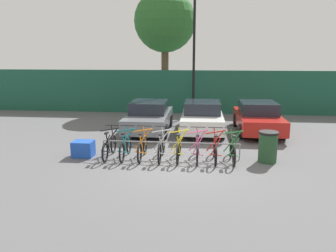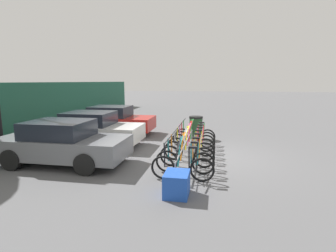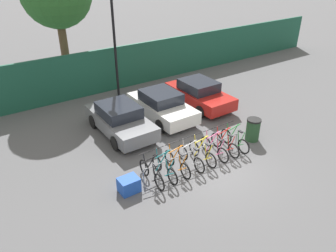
# 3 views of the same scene
# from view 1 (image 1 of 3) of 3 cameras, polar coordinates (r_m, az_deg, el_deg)

# --- Properties ---
(ground_plane) EXTENTS (120.00, 120.00, 0.00)m
(ground_plane) POSITION_cam_1_polar(r_m,az_deg,el_deg) (10.66, 1.99, -6.73)
(ground_plane) COLOR #59595B
(hoarding_wall) EXTENTS (36.00, 0.16, 2.57)m
(hoarding_wall) POSITION_cam_1_polar(r_m,az_deg,el_deg) (19.68, 3.88, 5.94)
(hoarding_wall) COLOR #19513D
(hoarding_wall) RESTS_ON ground
(bike_rack) EXTENTS (4.73, 0.04, 0.57)m
(bike_rack) POSITION_cam_1_polar(r_m,az_deg,el_deg) (11.18, 0.40, -3.13)
(bike_rack) COLOR gray
(bike_rack) RESTS_ON ground
(bicycle_black) EXTENTS (0.68, 1.71, 1.05)m
(bicycle_black) POSITION_cam_1_polar(r_m,az_deg,el_deg) (11.45, -10.17, -3.58)
(bicycle_black) COLOR black
(bicycle_black) RESTS_ON ground
(bicycle_teal) EXTENTS (0.68, 1.71, 1.05)m
(bicycle_teal) POSITION_cam_1_polar(r_m,az_deg,el_deg) (11.31, -7.42, -3.68)
(bicycle_teal) COLOR black
(bicycle_teal) RESTS_ON ground
(bicycle_orange) EXTENTS (0.68, 1.71, 1.05)m
(bicycle_orange) POSITION_cam_1_polar(r_m,az_deg,el_deg) (11.20, -4.49, -3.79)
(bicycle_orange) COLOR black
(bicycle_orange) RESTS_ON ground
(bicycle_silver) EXTENTS (0.68, 1.71, 1.05)m
(bicycle_silver) POSITION_cam_1_polar(r_m,az_deg,el_deg) (11.10, -1.15, -3.89)
(bicycle_silver) COLOR black
(bicycle_silver) RESTS_ON ground
(bicycle_yellow) EXTENTS (0.68, 1.71, 1.05)m
(bicycle_yellow) POSITION_cam_1_polar(r_m,az_deg,el_deg) (11.05, 1.89, -3.98)
(bicycle_yellow) COLOR black
(bicycle_yellow) RESTS_ON ground
(bicycle_pink) EXTENTS (0.68, 1.71, 1.05)m
(bicycle_pink) POSITION_cam_1_polar(r_m,az_deg,el_deg) (11.03, 5.16, -4.06)
(bicycle_pink) COLOR black
(bicycle_pink) RESTS_ON ground
(bicycle_red) EXTENTS (0.68, 1.71, 1.05)m
(bicycle_red) POSITION_cam_1_polar(r_m,az_deg,el_deg) (11.04, 8.22, -4.12)
(bicycle_red) COLOR black
(bicycle_red) RESTS_ON ground
(bicycle_green) EXTENTS (0.68, 1.71, 1.05)m
(bicycle_green) POSITION_cam_1_polar(r_m,az_deg,el_deg) (11.08, 11.19, -4.17)
(bicycle_green) COLOR black
(bicycle_green) RESTS_ON ground
(car_grey) EXTENTS (1.91, 4.10, 1.40)m
(car_grey) POSITION_cam_1_polar(r_m,az_deg,el_deg) (14.99, -3.32, 1.61)
(car_grey) COLOR slate
(car_grey) RESTS_ON ground
(car_white) EXTENTS (1.91, 4.03, 1.40)m
(car_white) POSITION_cam_1_polar(r_m,az_deg,el_deg) (14.99, 5.97, 1.57)
(car_white) COLOR silver
(car_white) RESTS_ON ground
(car_red) EXTENTS (1.91, 4.06, 1.40)m
(car_red) POSITION_cam_1_polar(r_m,az_deg,el_deg) (15.32, 15.37, 1.42)
(car_red) COLOR red
(car_red) RESTS_ON ground
(lamp_post) EXTENTS (0.24, 0.44, 6.99)m
(lamp_post) POSITION_cam_1_polar(r_m,az_deg,el_deg) (18.56, 4.56, 13.49)
(lamp_post) COLOR black
(lamp_post) RESTS_ON ground
(trash_bin) EXTENTS (0.63, 0.63, 1.03)m
(trash_bin) POSITION_cam_1_polar(r_m,az_deg,el_deg) (11.25, 17.00, -3.47)
(trash_bin) COLOR #234728
(trash_bin) RESTS_ON ground
(cargo_crate) EXTENTS (0.70, 0.56, 0.55)m
(cargo_crate) POSITION_cam_1_polar(r_m,az_deg,el_deg) (11.78, -14.53, -3.86)
(cargo_crate) COLOR blue
(cargo_crate) RESTS_ON ground
(tree_behind_hoarding) EXTENTS (3.87, 3.87, 7.46)m
(tree_behind_hoarding) POSITION_cam_1_polar(r_m,az_deg,el_deg) (21.57, -0.55, 17.67)
(tree_behind_hoarding) COLOR brown
(tree_behind_hoarding) RESTS_ON ground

